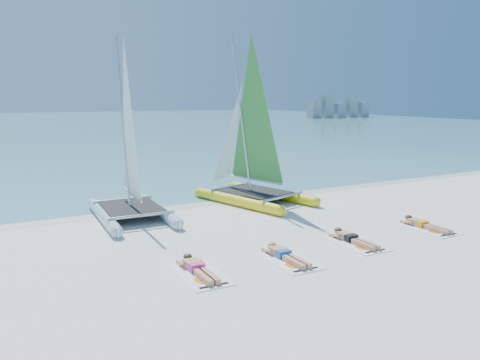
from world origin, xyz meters
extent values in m
plane|color=white|center=(0.00, 0.00, 0.00)|extent=(140.00, 140.00, 0.00)
cube|color=#77BFC6|center=(0.00, 63.00, 0.01)|extent=(140.00, 115.00, 0.01)
cube|color=silver|center=(0.00, 5.50, 0.00)|extent=(140.00, 1.40, 0.01)
cube|color=#90989F|center=(48.00, 62.00, 1.75)|extent=(2.00, 2.00, 3.50)
cube|color=#90989F|center=(51.00, 62.00, 2.50)|extent=(2.00, 2.00, 5.00)
cube|color=#90989F|center=(54.00, 62.00, 1.40)|extent=(2.00, 2.00, 2.80)
cube|color=#90989F|center=(57.00, 62.00, 2.10)|extent=(2.00, 2.00, 4.20)
cube|color=#90989F|center=(60.00, 62.00, 1.50)|extent=(2.00, 2.00, 3.00)
cylinder|color=#BFEBFB|center=(-3.56, 4.39, 0.19)|extent=(0.47, 4.24, 0.37)
cone|color=#BFEBFB|center=(-3.51, 6.73, 0.19)|extent=(0.37, 0.55, 0.36)
cylinder|color=#BFEBFB|center=(-1.67, 4.35, 0.19)|extent=(0.47, 4.24, 0.37)
cone|color=#BFEBFB|center=(-1.62, 6.68, 0.19)|extent=(0.37, 0.55, 0.36)
cube|color=black|center=(-2.61, 4.37, 0.40)|extent=(1.87, 2.37, 0.03)
cylinder|color=silver|center=(-2.60, 5.13, 3.31)|extent=(0.11, 1.11, 5.83)
cylinder|color=yellow|center=(1.42, 4.29, 0.20)|extent=(1.66, 4.41, 0.40)
cone|color=yellow|center=(0.71, 6.66, 0.20)|extent=(0.52, 0.66, 0.38)
cylinder|color=yellow|center=(3.34, 4.86, 0.20)|extent=(1.66, 4.41, 0.40)
cone|color=yellow|center=(2.63, 7.23, 0.20)|extent=(0.52, 0.66, 0.38)
cube|color=black|center=(2.38, 4.57, 0.43)|extent=(2.55, 2.91, 0.03)
cylinder|color=silver|center=(2.15, 5.34, 3.51)|extent=(0.43, 1.16, 6.18)
cube|color=white|center=(-2.57, -1.55, 0.01)|extent=(1.00, 1.85, 0.02)
cube|color=tan|center=(-2.57, -1.12, 0.12)|extent=(0.36, 0.55, 0.17)
cube|color=#DC3391|center=(-2.57, -1.32, 0.12)|extent=(0.37, 0.22, 0.17)
cube|color=tan|center=(-2.57, -1.92, 0.09)|extent=(0.31, 0.85, 0.13)
sphere|color=tan|center=(-2.57, -0.75, 0.16)|extent=(0.21, 0.21, 0.21)
ellipsoid|color=#3D2B16|center=(-2.57, -0.74, 0.20)|extent=(0.22, 0.24, 0.15)
cube|color=white|center=(-0.21, -1.71, 0.01)|extent=(1.00, 1.85, 0.02)
cube|color=tan|center=(-0.21, -1.28, 0.12)|extent=(0.36, 0.55, 0.17)
cube|color=blue|center=(-0.21, -1.48, 0.12)|extent=(0.37, 0.22, 0.17)
cube|color=tan|center=(-0.21, -2.08, 0.09)|extent=(0.31, 0.85, 0.13)
sphere|color=tan|center=(-0.21, -0.91, 0.16)|extent=(0.21, 0.21, 0.21)
ellipsoid|color=tan|center=(-0.21, -0.90, 0.20)|extent=(0.22, 0.24, 0.15)
cube|color=white|center=(2.26, -1.45, 0.01)|extent=(1.00, 1.85, 0.02)
cube|color=tan|center=(2.26, -1.02, 0.12)|extent=(0.36, 0.55, 0.17)
cube|color=black|center=(2.26, -1.22, 0.12)|extent=(0.37, 0.22, 0.17)
cube|color=tan|center=(2.26, -1.82, 0.09)|extent=(0.31, 0.85, 0.13)
sphere|color=tan|center=(2.26, -0.65, 0.16)|extent=(0.21, 0.21, 0.21)
ellipsoid|color=#3D2B16|center=(2.26, -0.64, 0.20)|extent=(0.22, 0.24, 0.15)
cube|color=white|center=(5.29, -1.35, 0.01)|extent=(1.00, 1.85, 0.02)
cube|color=tan|center=(5.29, -0.92, 0.12)|extent=(0.36, 0.55, 0.17)
cube|color=orange|center=(5.29, -1.12, 0.12)|extent=(0.37, 0.22, 0.17)
cube|color=tan|center=(5.29, -1.72, 0.09)|extent=(0.31, 0.85, 0.13)
sphere|color=tan|center=(5.29, -0.55, 0.16)|extent=(0.21, 0.21, 0.21)
ellipsoid|color=#3D2B16|center=(5.29, -0.54, 0.20)|extent=(0.22, 0.24, 0.15)
camera|label=1|loc=(-6.60, -11.17, 4.13)|focal=35.00mm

